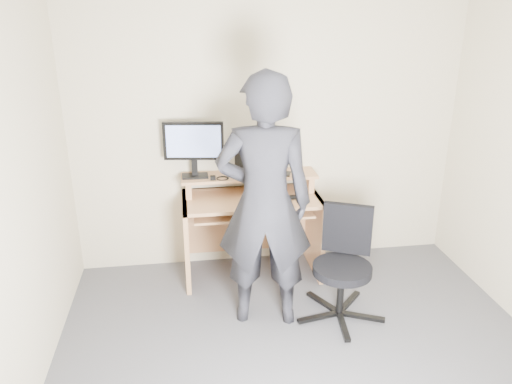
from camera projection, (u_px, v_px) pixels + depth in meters
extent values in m
plane|color=#5B5A60|center=(312.00, 380.00, 3.30)|extent=(3.50, 3.50, 0.00)
cube|color=beige|center=(269.00, 132.00, 4.47)|extent=(3.50, 0.02, 2.50)
cube|color=tan|center=(187.00, 240.00, 4.40)|extent=(0.04, 0.60, 0.75)
cube|color=tan|center=(314.00, 232.00, 4.56)|extent=(0.04, 0.60, 0.75)
cube|color=tan|center=(252.00, 199.00, 4.35)|extent=(1.20, 0.60, 0.03)
cube|color=tan|center=(253.00, 212.00, 4.31)|extent=(1.02, 0.38, 0.02)
cube|color=tan|center=(188.00, 186.00, 4.38)|extent=(0.05, 0.28, 0.15)
cube|color=tan|center=(308.00, 180.00, 4.53)|extent=(0.05, 0.28, 0.15)
cube|color=tan|center=(249.00, 176.00, 4.43)|extent=(1.20, 0.30, 0.02)
cube|color=tan|center=(248.00, 218.00, 4.72)|extent=(1.20, 0.03, 0.65)
cube|color=black|center=(195.00, 176.00, 4.36)|extent=(0.23, 0.14, 0.02)
cube|color=black|center=(195.00, 167.00, 4.35)|extent=(0.05, 0.04, 0.14)
cube|color=black|center=(193.00, 141.00, 4.24)|extent=(0.52, 0.11, 0.33)
cube|color=#8399E3|center=(194.00, 142.00, 4.22)|extent=(0.46, 0.07, 0.28)
cube|color=black|center=(241.00, 164.00, 4.37)|extent=(0.11, 0.15, 0.20)
cylinder|color=#B4B3B8|center=(258.00, 163.00, 4.41)|extent=(0.11, 0.11, 0.20)
cube|color=black|center=(287.00, 174.00, 4.42)|extent=(0.11, 0.15, 0.01)
cube|color=black|center=(213.00, 178.00, 4.28)|extent=(0.05, 0.04, 0.03)
torus|color=silver|center=(236.00, 172.00, 4.47)|extent=(0.19, 0.19, 0.06)
cube|color=black|center=(253.00, 210.00, 4.29)|extent=(0.49, 0.34, 0.03)
ellipsoid|color=black|center=(292.00, 197.00, 4.29)|extent=(0.10, 0.06, 0.04)
cube|color=black|center=(362.00, 316.00, 3.90)|extent=(0.33, 0.19, 0.03)
cube|color=black|center=(349.00, 302.00, 4.09)|extent=(0.27, 0.28, 0.03)
cube|color=black|center=(323.00, 302.00, 4.09)|extent=(0.21, 0.32, 0.03)
cube|color=black|center=(318.00, 317.00, 3.90)|extent=(0.35, 0.11, 0.03)
cube|color=black|center=(343.00, 327.00, 3.78)|extent=(0.09, 0.35, 0.03)
cylinder|color=black|center=(341.00, 292.00, 3.88)|extent=(0.05, 0.05, 0.36)
cylinder|color=black|center=(342.00, 269.00, 3.81)|extent=(0.45, 0.45, 0.06)
cube|color=black|center=(347.00, 229.00, 3.90)|extent=(0.37, 0.21, 0.41)
imported|color=black|center=(264.00, 204.00, 3.63)|extent=(0.77, 0.57, 1.94)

